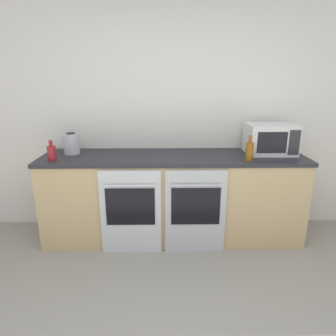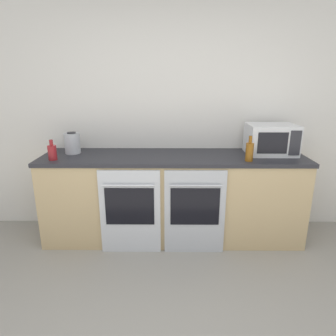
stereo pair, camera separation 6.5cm
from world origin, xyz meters
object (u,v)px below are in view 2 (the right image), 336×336
microwave (271,139)px  oven_left (130,212)px  oven_right (195,212)px  bottle_amber (249,151)px  kettle (72,143)px  bottle_red (52,152)px

microwave → oven_left: bearing=-164.1°
oven_right → bottle_amber: bottle_amber is taller
oven_left → oven_right: 0.63m
oven_left → bottle_amber: bearing=6.2°
bottle_amber → kettle: size_ratio=1.09×
bottle_red → microwave: bearing=6.7°
bottle_amber → bottle_red: (-1.92, 0.03, -0.02)m
kettle → oven_right: bearing=-18.2°
bottle_red → bottle_amber: bearing=-0.9°
kettle → bottle_red: bearing=-113.6°
bottle_red → kettle: kettle is taller
oven_left → bottle_amber: size_ratio=3.53×
oven_left → microwave: size_ratio=1.76×
bottle_red → kettle: (0.12, 0.27, 0.03)m
oven_left → kettle: kettle is taller
oven_right → kettle: (-1.28, 0.42, 0.59)m
oven_right → kettle: 1.47m
oven_right → bottle_red: 1.51m
bottle_amber → oven_left: bearing=-173.8°
bottle_red → kettle: bearing=66.4°
oven_right → bottle_red: size_ratio=4.34×
oven_right → microwave: microwave is taller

